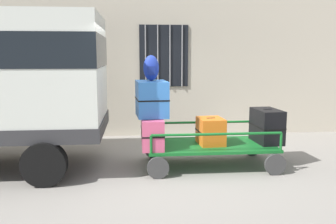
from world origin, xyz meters
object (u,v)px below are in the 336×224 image
at_px(suitcase_midleft_bottom, 211,131).
at_px(backpack, 151,68).
at_px(suitcase_left_bottom, 152,131).
at_px(suitcase_center_bottom, 267,126).
at_px(suitcase_left_middle, 152,99).
at_px(luggage_cart, 210,147).

bearing_deg(suitcase_midleft_bottom, backpack, 179.48).
relative_size(suitcase_left_bottom, suitcase_midleft_bottom, 1.80).
height_order(suitcase_midleft_bottom, suitcase_center_bottom, suitcase_center_bottom).
bearing_deg(suitcase_center_bottom, suitcase_left_middle, -179.31).
distance_m(luggage_cart, suitcase_left_middle, 1.40).
height_order(suitcase_left_middle, suitcase_center_bottom, suitcase_left_middle).
bearing_deg(suitcase_left_bottom, backpack, 109.59).
bearing_deg(suitcase_midleft_bottom, suitcase_center_bottom, 2.45).
bearing_deg(suitcase_midleft_bottom, suitcase_left_bottom, -179.65).
bearing_deg(luggage_cart, suitcase_left_middle, 179.30).
bearing_deg(suitcase_center_bottom, suitcase_left_bottom, -178.60).
height_order(suitcase_left_middle, suitcase_midleft_bottom, suitcase_left_middle).
distance_m(luggage_cart, suitcase_center_bottom, 1.13).
distance_m(suitcase_left_middle, suitcase_center_bottom, 2.19).
height_order(luggage_cart, suitcase_center_bottom, suitcase_center_bottom).
distance_m(suitcase_left_bottom, suitcase_center_bottom, 2.13).
distance_m(suitcase_left_bottom, backpack, 1.12).
bearing_deg(suitcase_left_middle, luggage_cart, -0.70).
bearing_deg(suitcase_left_middle, suitcase_center_bottom, 0.69).
height_order(suitcase_midleft_bottom, backpack, backpack).
relative_size(luggage_cart, backpack, 5.37).
distance_m(luggage_cart, suitcase_midleft_bottom, 0.31).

